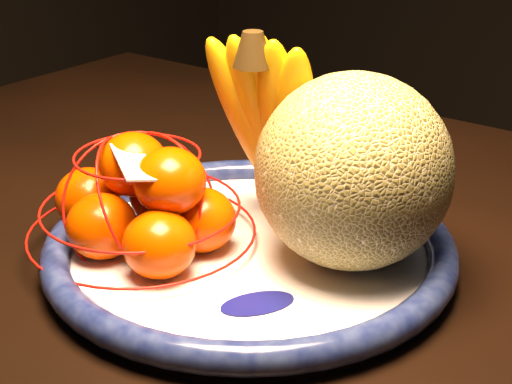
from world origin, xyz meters
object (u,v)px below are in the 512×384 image
Objects in this scene: cantaloupe at (353,171)px; mandarin_bag at (144,205)px; fruit_bowl at (250,248)px; dining_table at (361,354)px; banana_bunch at (272,117)px.

mandarin_bag is (-0.17, -0.09, -0.05)m from cantaloupe.
fruit_bowl is at bearing 31.61° from mandarin_bag.
banana_bunch is at bearing 167.94° from dining_table.
dining_table is 4.10× the size of fruit_bowl.
banana_bunch reaches higher than dining_table.
banana_bunch is at bearing 63.22° from mandarin_bag.
mandarin_bag is (-0.19, -0.09, 0.14)m from dining_table.
cantaloupe is 0.20m from mandarin_bag.
banana_bunch is at bearing 109.20° from fruit_bowl.
fruit_bowl is 2.21× the size of cantaloupe.
banana_bunch reaches higher than cantaloupe.
cantaloupe is (-0.02, -0.00, 0.19)m from dining_table.
cantaloupe is at bearing 23.51° from fruit_bowl.
fruit_bowl is 0.13m from cantaloupe.
dining_table is 5.61× the size of mandarin_bag.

